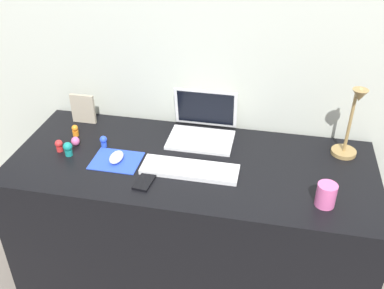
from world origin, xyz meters
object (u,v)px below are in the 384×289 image
laptop (203,125)px  toy_figurine_red (59,145)px  keyboard (190,169)px  toy_figurine_teal (68,148)px  cell_phone (145,181)px  desk_lamp (351,125)px  mouse (116,157)px  toy_figurine_orange (75,130)px  toy_figurine_pink (75,141)px  toy_figurine_blue (104,141)px  picture_frame (83,109)px  coffee_mug (326,195)px

laptop → toy_figurine_red: size_ratio=5.32×
keyboard → toy_figurine_teal: toy_figurine_teal is taller
cell_phone → desk_lamp: bearing=29.1°
laptop → toy_figurine_teal: laptop is taller
mouse → toy_figurine_orange: bearing=148.0°
toy_figurine_teal → desk_lamp: bearing=10.8°
toy_figurine_pink → desk_lamp: bearing=6.9°
toy_figurine_orange → toy_figurine_blue: bearing=-21.2°
mouse → picture_frame: (-0.28, 0.30, 0.05)m
cell_phone → toy_figurine_teal: size_ratio=1.97×
coffee_mug → toy_figurine_blue: (-0.97, 0.22, -0.02)m
desk_lamp → laptop: bearing=174.8°
mouse → picture_frame: size_ratio=0.64×
laptop → toy_figurine_pink: (-0.56, -0.20, -0.03)m
toy_figurine_teal → coffee_mug: bearing=-6.2°
keyboard → picture_frame: picture_frame is taller
mouse → toy_figurine_pink: size_ratio=2.25×
keyboard → cell_phone: 0.20m
toy_figurine_red → toy_figurine_blue: 0.20m
toy_figurine_blue → toy_figurine_orange: 0.18m
keyboard → toy_figurine_red: toy_figurine_red is taller
keyboard → toy_figurine_red: 0.61m
keyboard → toy_figurine_pink: bearing=170.2°
toy_figurine_orange → toy_figurine_teal: 0.17m
laptop → toy_figurine_blue: laptop is taller
keyboard → toy_figurine_blue: bearing=165.5°
keyboard → toy_figurine_blue: toy_figurine_blue is taller
cell_phone → toy_figurine_red: bearing=168.0°
picture_frame → desk_lamp: bearing=-3.0°
toy_figurine_teal → picture_frame: bearing=99.8°
picture_frame → toy_figurine_red: size_ratio=2.66×
toy_figurine_blue → toy_figurine_orange: bearing=158.8°
laptop → toy_figurine_red: (-0.61, -0.26, -0.02)m
coffee_mug → toy_figurine_teal: 1.10m
coffee_mug → toy_figurine_blue: 0.99m
toy_figurine_red → laptop: bearing=23.5°
toy_figurine_pink → laptop: bearing=20.1°
cell_phone → toy_figurine_orange: size_ratio=2.27×
keyboard → cell_phone: (-0.16, -0.11, -0.01)m
keyboard → toy_figurine_red: size_ratio=7.27×
keyboard → toy_figurine_teal: 0.55m
picture_frame → toy_figurine_pink: 0.22m
laptop → cell_phone: size_ratio=2.34×
toy_figurine_blue → mouse: bearing=-46.0°
toy_figurine_blue → toy_figurine_red: bearing=-157.8°
desk_lamp → toy_figurine_pink: (-1.20, -0.15, -0.14)m
picture_frame → keyboard: bearing=-26.9°
toy_figurine_pink → toy_figurine_red: bearing=-129.8°
toy_figurine_blue → toy_figurine_pink: bearing=-173.9°
toy_figurine_teal → mouse: bearing=-0.7°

